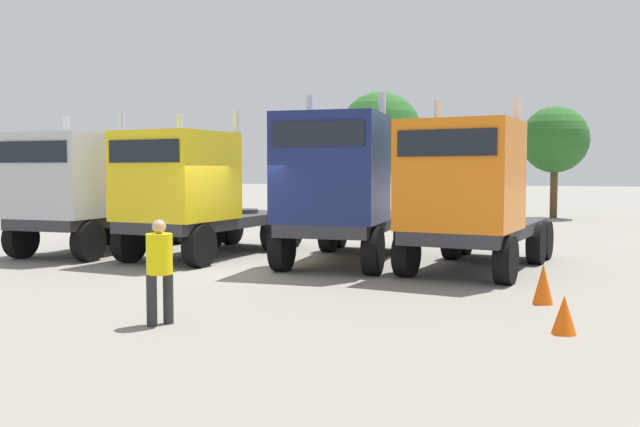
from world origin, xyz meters
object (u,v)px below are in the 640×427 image
semi_truck_silver (81,192)px  traffic_cone_near (564,315)px  semi_truck_navy (340,189)px  visitor_in_hivis (160,264)px  traffic_cone_mid (543,284)px  semi_truck_orange (468,196)px  semi_truck_yellow (191,193)px

semi_truck_silver → traffic_cone_near: semi_truck_silver is taller
semi_truck_silver → semi_truck_navy: size_ratio=0.91×
semi_truck_silver → semi_truck_navy: (7.58, 0.33, 0.15)m
visitor_in_hivis → traffic_cone_near: (5.86, 1.49, -0.65)m
semi_truck_navy → traffic_cone_mid: (4.92, -3.36, -1.56)m
semi_truck_silver → traffic_cone_near: size_ratio=10.40×
semi_truck_orange → traffic_cone_near: 6.00m
semi_truck_navy → visitor_in_hivis: 7.19m
semi_truck_orange → traffic_cone_mid: semi_truck_orange is taller
semi_truck_silver → semi_truck_yellow: (3.41, 0.25, 0.02)m
semi_truck_yellow → semi_truck_navy: size_ratio=0.96×
semi_truck_silver → traffic_cone_mid: size_ratio=8.15×
traffic_cone_mid → traffic_cone_near: bearing=-80.9°
semi_truck_yellow → traffic_cone_mid: 9.77m
traffic_cone_near → traffic_cone_mid: traffic_cone_mid is taller
semi_truck_navy → visitor_in_hivis: semi_truck_navy is taller
semi_truck_yellow → semi_truck_orange: semi_truck_orange is taller
semi_truck_navy → traffic_cone_mid: size_ratio=9.00×
visitor_in_hivis → traffic_cone_mid: size_ratio=2.23×
semi_truck_silver → semi_truck_yellow: bearing=93.2°
traffic_cone_near → visitor_in_hivis: bearing=-165.7°
semi_truck_silver → visitor_in_hivis: size_ratio=3.65×
traffic_cone_near → traffic_cone_mid: bearing=99.1°
semi_truck_orange → visitor_in_hivis: semi_truck_orange is taller
semi_truck_orange → traffic_cone_mid: (1.75, -3.16, -1.43)m
semi_truck_silver → traffic_cone_near: 13.99m
traffic_cone_near → traffic_cone_mid: size_ratio=0.78×
semi_truck_navy → semi_truck_orange: 3.18m
semi_truck_yellow → traffic_cone_near: 11.06m
semi_truck_silver → semi_truck_orange: 10.75m
semi_truck_silver → visitor_in_hivis: (7.01, -6.78, -0.83)m
semi_truck_orange → traffic_cone_mid: bearing=36.8°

